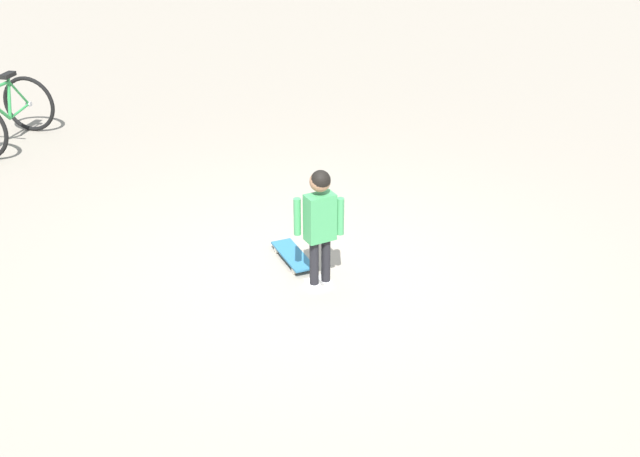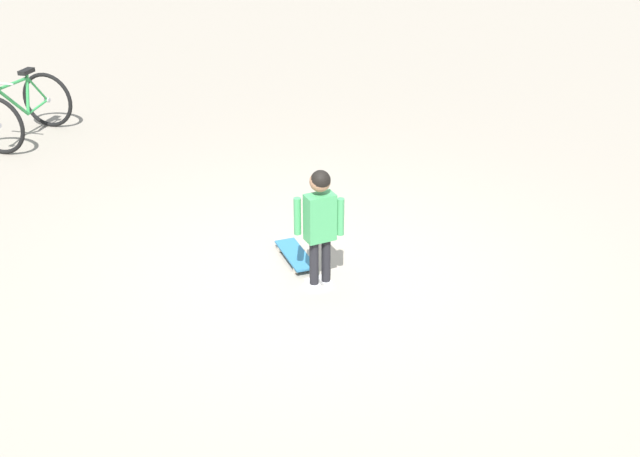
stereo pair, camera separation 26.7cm
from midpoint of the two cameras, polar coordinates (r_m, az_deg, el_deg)
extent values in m
plane|color=#9E9384|center=(6.85, -1.16, -3.72)|extent=(50.00, 50.00, 0.00)
cylinder|color=black|center=(6.61, -1.58, -2.52)|extent=(0.08, 0.08, 0.42)
cube|color=white|center=(6.74, -1.67, -4.01)|extent=(0.13, 0.17, 0.05)
cylinder|color=black|center=(6.66, -0.73, -2.30)|extent=(0.08, 0.08, 0.42)
cube|color=white|center=(6.79, -0.84, -3.78)|extent=(0.13, 0.17, 0.05)
cube|color=#3F9959|center=(6.45, -1.18, 0.78)|extent=(0.27, 0.22, 0.40)
cylinder|color=#3F9959|center=(6.47, -2.81, 0.84)|extent=(0.06, 0.06, 0.32)
cylinder|color=#3F9959|center=(6.47, 0.28, 0.86)|extent=(0.06, 0.06, 0.32)
sphere|color=#9E7051|center=(6.32, -1.21, 3.36)|extent=(0.17, 0.17, 0.17)
sphere|color=black|center=(6.30, -1.17, 3.45)|extent=(0.16, 0.16, 0.16)
cube|color=teal|center=(7.12, -3.01, -1.90)|extent=(0.35, 0.63, 0.02)
cube|color=#B7B7BC|center=(7.30, -3.60, -1.28)|extent=(0.11, 0.06, 0.02)
cube|color=#B7B7BC|center=(6.95, -2.38, -2.76)|extent=(0.11, 0.06, 0.02)
cylinder|color=beige|center=(7.29, -4.15, -1.55)|extent=(0.04, 0.06, 0.06)
cylinder|color=beige|center=(7.34, -3.05, -1.33)|extent=(0.04, 0.06, 0.06)
cylinder|color=beige|center=(6.94, -2.95, -3.05)|extent=(0.04, 0.06, 0.06)
cylinder|color=beige|center=(6.99, -1.80, -2.81)|extent=(0.04, 0.06, 0.06)
torus|color=black|center=(10.89, -20.68, 8.29)|extent=(0.68, 0.30, 0.71)
cylinder|color=#B7B7BC|center=(10.89, -20.68, 8.29)|extent=(0.08, 0.08, 0.06)
cylinder|color=green|center=(10.54, -21.93, 8.57)|extent=(0.09, 0.14, 0.48)
cylinder|color=green|center=(10.73, -21.27, 7.79)|extent=(0.18, 0.42, 0.08)
cylinder|color=green|center=(10.71, -21.31, 8.97)|extent=(0.15, 0.34, 0.40)
cube|color=black|center=(10.51, -22.04, 10.08)|extent=(0.17, 0.24, 0.05)
camera|label=1|loc=(0.13, -91.18, -0.59)|focal=44.96mm
camera|label=2|loc=(0.13, 88.82, 0.59)|focal=44.96mm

